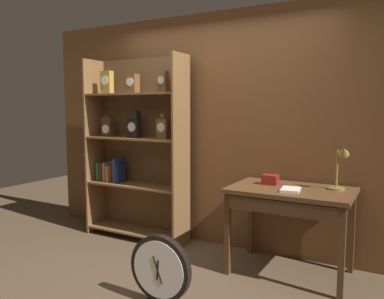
{
  "coord_description": "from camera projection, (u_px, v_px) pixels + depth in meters",
  "views": [
    {
      "loc": [
        1.85,
        -2.54,
        1.56
      ],
      "look_at": [
        0.07,
        0.63,
        1.16
      ],
      "focal_mm": 36.23,
      "sensor_mm": 36.0,
      "label": 1
    }
  ],
  "objects": [
    {
      "name": "bookshelf",
      "position": [
        135.0,
        148.0,
        4.6
      ],
      "size": [
        1.28,
        0.36,
        2.14
      ],
      "color": "brown",
      "rests_on": "ground"
    },
    {
      "name": "open_repair_manual",
      "position": [
        291.0,
        190.0,
        3.45
      ],
      "size": [
        0.19,
        0.24,
        0.02
      ],
      "primitive_type": "cube",
      "rotation": [
        0.0,
        0.0,
        0.12
      ],
      "color": "silver",
      "rests_on": "workbench"
    },
    {
      "name": "toolbox_small",
      "position": [
        270.0,
        180.0,
        3.74
      ],
      "size": [
        0.15,
        0.11,
        0.09
      ],
      "primitive_type": "cube",
      "color": "maroon",
      "rests_on": "workbench"
    },
    {
      "name": "ground_plane",
      "position": [
        149.0,
        293.0,
        3.26
      ],
      "size": [
        10.0,
        10.0,
        0.0
      ],
      "primitive_type": "plane",
      "color": "brown"
    },
    {
      "name": "back_wood_panel",
      "position": [
        220.0,
        131.0,
        4.33
      ],
      "size": [
        4.8,
        0.05,
        2.6
      ],
      "primitive_type": "cube",
      "color": "brown",
      "rests_on": "ground"
    },
    {
      "name": "workbench",
      "position": [
        290.0,
        200.0,
        3.56
      ],
      "size": [
        1.1,
        0.71,
        0.82
      ],
      "color": "brown",
      "rests_on": "ground"
    },
    {
      "name": "desk_lamp",
      "position": [
        340.0,
        166.0,
        3.46
      ],
      "size": [
        0.19,
        0.2,
        0.42
      ],
      "color": "olive",
      "rests_on": "workbench"
    },
    {
      "name": "round_clock_large",
      "position": [
        160.0,
        270.0,
        3.02
      ],
      "size": [
        0.53,
        0.11,
        0.57
      ],
      "color": "black",
      "rests_on": "ground"
    }
  ]
}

